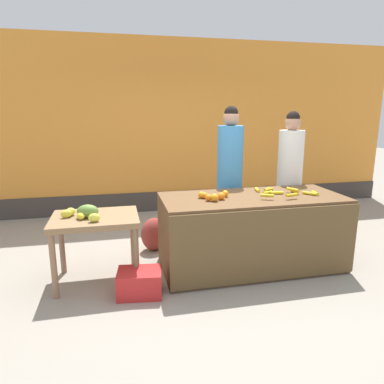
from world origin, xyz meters
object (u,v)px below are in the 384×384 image
vendor_woman_white_shirt (289,178)px  vendor_woman_blue_shirt (230,177)px  produce_crate (140,283)px  produce_sack (154,234)px

vendor_woman_white_shirt → vendor_woman_blue_shirt: bearing=177.7°
vendor_woman_blue_shirt → vendor_woman_white_shirt: bearing=-2.3°
vendor_woman_white_shirt → produce_crate: (-2.16, -1.07, -0.79)m
produce_crate → produce_sack: (0.28, 1.14, 0.09)m
vendor_woman_blue_shirt → vendor_woman_white_shirt: 0.86m
vendor_woman_blue_shirt → vendor_woman_white_shirt: (0.86, -0.03, -0.04)m
produce_sack → produce_crate: bearing=-103.8°
vendor_woman_blue_shirt → produce_crate: size_ratio=4.29×
vendor_woman_white_shirt → produce_sack: size_ratio=4.11×
produce_sack → vendor_woman_white_shirt: bearing=-2.2°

